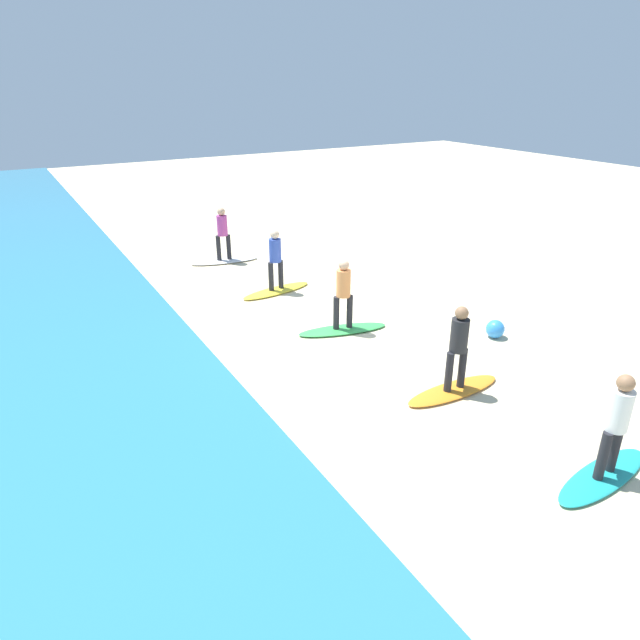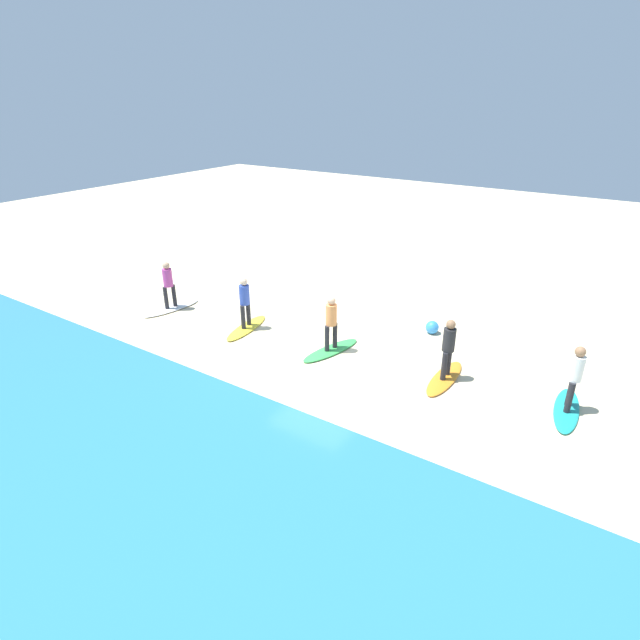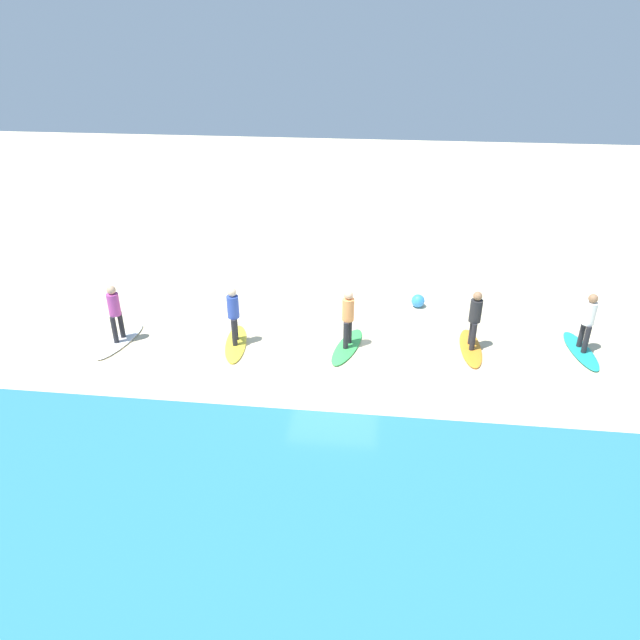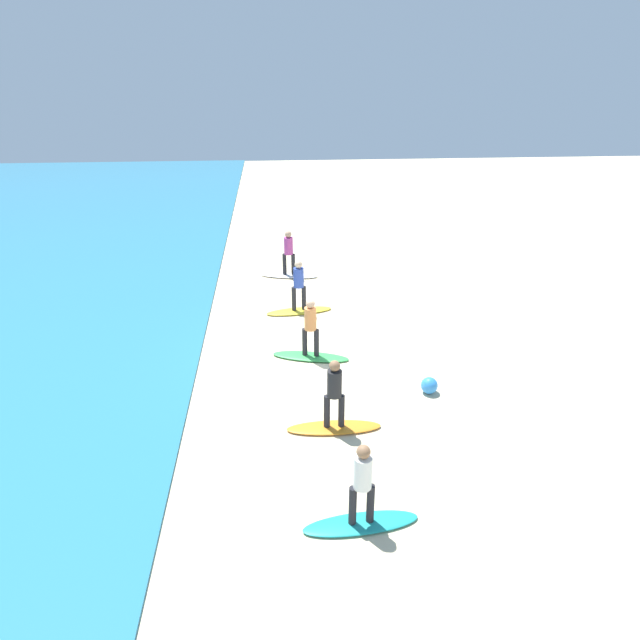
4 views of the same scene
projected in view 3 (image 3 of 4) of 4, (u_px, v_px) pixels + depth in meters
ground_plane at (336, 348)px, 16.04m from camera, size 60.00×60.00×0.00m
surfboard_teal at (581, 350)px, 15.82m from camera, size 0.78×2.15×0.09m
surfer_teal at (588, 318)px, 15.36m from camera, size 0.32×0.46×1.64m
surfboard_orange at (471, 348)px, 15.94m from camera, size 0.57×2.10×0.09m
surfer_orange at (475, 316)px, 15.48m from camera, size 0.32×0.46×1.64m
surfboard_green at (347, 347)px, 16.01m from camera, size 1.04×2.17×0.09m
surfer_green at (348, 314)px, 15.54m from camera, size 0.32×0.45×1.64m
surfboard_yellow at (236, 343)px, 16.16m from camera, size 0.88×2.16×0.09m
surfer_yellow at (233, 312)px, 15.69m from camera, size 0.32×0.46×1.64m
surfboard_white at (120, 341)px, 16.28m from camera, size 0.91×2.17×0.09m
surfer_white at (115, 309)px, 15.82m from camera, size 0.32×0.46×1.64m
beach_ball at (418, 301)px, 18.17m from camera, size 0.41×0.41×0.41m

